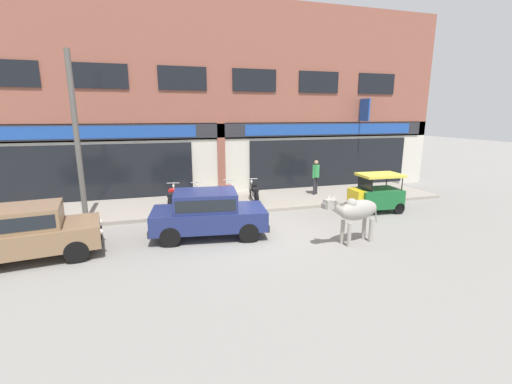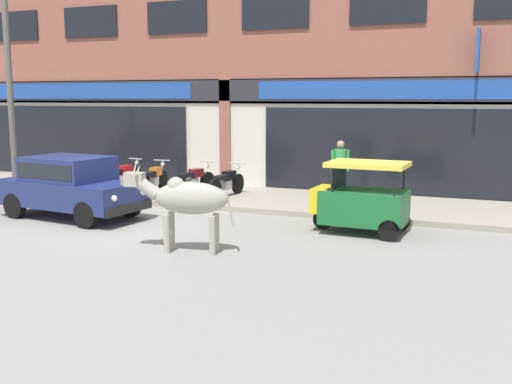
% 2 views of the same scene
% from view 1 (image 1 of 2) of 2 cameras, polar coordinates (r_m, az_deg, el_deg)
% --- Properties ---
extents(ground_plane, '(90.00, 90.00, 0.00)m').
position_cam_1_polar(ground_plane, '(11.20, -0.10, -6.89)').
color(ground_plane, gray).
extents(sidewalk, '(19.00, 3.53, 0.13)m').
position_cam_1_polar(sidewalk, '(14.87, -4.40, -1.69)').
color(sidewalk, gray).
rests_on(sidewalk, ground).
extents(shop_building, '(23.00, 1.40, 8.85)m').
position_cam_1_polar(shop_building, '(16.39, -6.17, 14.23)').
color(shop_building, '#8E5142').
rests_on(shop_building, ground).
extents(cow, '(2.13, 0.82, 1.61)m').
position_cam_1_polar(cow, '(10.49, 16.28, -3.02)').
color(cow, '#9E998E').
rests_on(cow, ground).
extents(car_0, '(3.75, 2.03, 1.46)m').
position_cam_1_polar(car_0, '(10.80, -8.04, -3.23)').
color(car_0, black).
rests_on(car_0, ground).
extents(car_1, '(3.76, 2.08, 1.46)m').
position_cam_1_polar(car_1, '(10.81, -34.14, -5.36)').
color(car_1, black).
rests_on(car_1, ground).
extents(auto_rickshaw, '(2.02, 1.24, 1.52)m').
position_cam_1_polar(auto_rickshaw, '(14.27, 19.30, -0.54)').
color(auto_rickshaw, black).
rests_on(auto_rickshaw, ground).
extents(motorcycle_0, '(0.61, 1.80, 0.88)m').
position_cam_1_polar(motorcycle_0, '(14.15, -13.84, -0.89)').
color(motorcycle_0, black).
rests_on(motorcycle_0, sidewalk).
extents(motorcycle_1, '(0.52, 1.81, 0.88)m').
position_cam_1_polar(motorcycle_1, '(14.15, -9.16, -0.67)').
color(motorcycle_1, black).
rests_on(motorcycle_1, sidewalk).
extents(motorcycle_2, '(0.69, 1.78, 0.88)m').
position_cam_1_polar(motorcycle_2, '(14.49, -4.57, -0.23)').
color(motorcycle_2, black).
rests_on(motorcycle_2, sidewalk).
extents(motorcycle_3, '(0.53, 1.81, 0.88)m').
position_cam_1_polar(motorcycle_3, '(14.67, -0.35, -0.03)').
color(motorcycle_3, black).
rests_on(motorcycle_3, sidewalk).
extents(pedestrian, '(0.44, 0.32, 1.60)m').
position_cam_1_polar(pedestrian, '(16.03, 9.94, 3.05)').
color(pedestrian, '#2D2D33').
rests_on(pedestrian, sidewalk).
extents(utility_pole, '(0.18, 0.18, 5.67)m').
position_cam_1_polar(utility_pole, '(12.89, -27.67, 7.77)').
color(utility_pole, '#595651').
rests_on(utility_pole, sidewalk).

